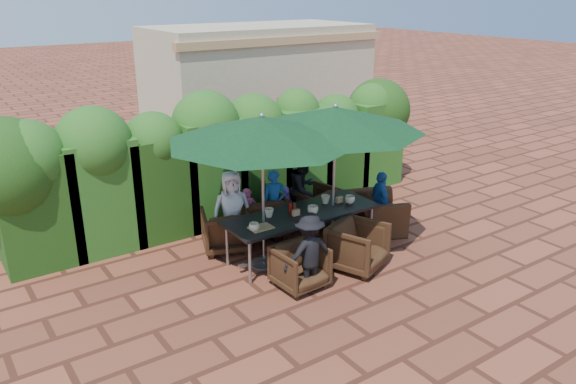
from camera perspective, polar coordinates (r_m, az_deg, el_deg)
ground at (r=9.22m, az=1.55°, el=-6.86°), size 80.00×80.00×0.00m
dining_table at (r=9.10m, az=1.42°, el=-2.52°), size 2.60×0.90×0.75m
umbrella_left at (r=8.28m, az=-2.65°, el=6.37°), size 2.88×2.88×2.46m
umbrella_right at (r=8.97m, az=4.84°, el=7.40°), size 2.85×2.85×2.46m
chair_far_left at (r=9.46m, az=-6.35°, el=-3.63°), size 0.95×0.92×0.78m
chair_far_mid at (r=9.95m, az=-2.53°, el=-2.20°), size 0.95×0.92×0.81m
chair_far_right at (r=10.40m, az=2.77°, el=-1.26°), size 0.87×0.83×0.78m
chair_near_left at (r=8.28m, az=1.24°, el=-7.41°), size 0.72×0.68×0.71m
chair_near_right at (r=8.85m, az=7.10°, el=-5.30°), size 1.01×0.98×0.81m
chair_end_right at (r=10.23m, az=9.00°, el=-1.57°), size 1.00×1.19×0.88m
adult_far_left at (r=9.40m, az=-5.71°, el=-1.84°), size 0.76×0.58×1.36m
adult_far_mid at (r=9.90m, az=-1.36°, el=-1.12°), size 0.53×0.50×1.19m
adult_far_right at (r=10.27m, az=1.57°, el=0.28°), size 0.77×0.63×1.39m
adult_near_left at (r=8.07m, az=2.14°, el=-6.18°), size 0.80×0.42×1.21m
adult_end_right at (r=10.16m, az=9.36°, el=-1.02°), size 0.53×0.73×1.13m
child_left at (r=9.88m, az=-4.05°, el=-2.14°), size 0.36×0.32×0.89m
child_right at (r=10.22m, az=-0.13°, el=-1.56°), size 0.36×0.33×0.80m
pedestrian_a at (r=12.95m, az=-3.44°, el=5.25°), size 1.70×1.25×1.73m
pedestrian_b at (r=13.74m, az=-0.61°, el=6.22°), size 0.87×0.56×1.76m
pedestrian_c at (r=14.12m, az=1.73°, el=6.53°), size 1.19×0.74×1.73m
cup_a at (r=8.39m, az=-3.47°, el=-3.58°), size 0.16×0.16×0.12m
cup_b at (r=8.88m, az=-1.95°, el=-2.11°), size 0.15×0.15×0.14m
cup_c at (r=9.00m, az=2.54°, el=-1.83°), size 0.18×0.18×0.14m
cup_d at (r=9.45m, az=3.82°, el=-0.75°), size 0.15×0.15×0.14m
cup_e at (r=9.49m, az=6.30°, el=-0.77°), size 0.17×0.17×0.13m
ketchup_bottle at (r=9.01m, az=0.23°, el=-1.66°), size 0.04×0.04×0.17m
sauce_bottle at (r=9.02m, az=0.68°, el=-1.64°), size 0.04×0.04×0.17m
serving_tray at (r=8.50m, az=-2.77°, el=-3.63°), size 0.35×0.25×0.02m
number_block_left at (r=8.94m, az=0.81°, el=-2.10°), size 0.12×0.06×0.10m
number_block_right at (r=9.51m, az=5.24°, el=-0.78°), size 0.12×0.06×0.10m
hedge_wall at (r=10.42m, az=-7.42°, el=4.10°), size 9.10×1.60×2.48m
building at (r=16.18m, az=-3.03°, el=10.94°), size 6.20×3.08×3.20m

